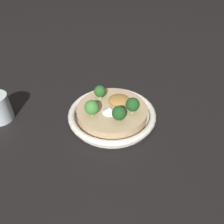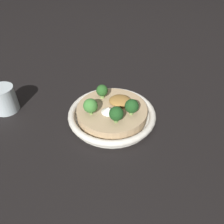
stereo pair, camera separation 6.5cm
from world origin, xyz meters
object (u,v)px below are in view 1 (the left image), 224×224
Objects in this scene: broccoli_back_left at (133,105)px; broccoli_back_right at (92,107)px; broccoli_front at (100,92)px; risotto_bowl at (112,114)px; broccoli_back at (119,113)px.

broccoli_back_right is at bearing -0.53° from broccoli_back_left.
broccoli_front is (0.08, -0.08, -0.00)m from broccoli_back_left.
broccoli_back_left is 0.11m from broccoli_back_right.
risotto_bowl is 0.08m from broccoli_back_right.
risotto_bowl is 6.02× the size of broccoli_front.
broccoli_back is 0.05m from broccoli_back_left.
broccoli_back_right is at bearing 69.87° from broccoli_front.
broccoli_front is (0.04, -0.11, -0.00)m from broccoli_back.
broccoli_front is (0.03, -0.05, 0.05)m from risotto_bowl.
broccoli_back_right is (0.06, 0.03, 0.05)m from risotto_bowl.
broccoli_back_left reaches higher than broccoli_front.
broccoli_back_right reaches higher than broccoli_back.
broccoli_back_right reaches higher than broccoli_back_left.
broccoli_front is at bearing -69.75° from broccoli_back.
broccoli_back is 0.12m from broccoli_front.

